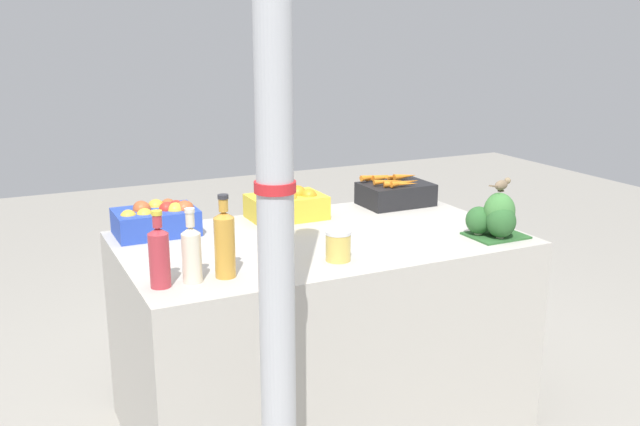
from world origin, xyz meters
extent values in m
plane|color=gray|center=(0.00, 0.00, 0.00)|extent=(10.00, 10.00, 0.00)
cube|color=#B7B2A8|center=(0.00, 0.00, 0.41)|extent=(1.56, 0.93, 0.82)
cylinder|color=#B7BABF|center=(-0.48, -0.72, 1.11)|extent=(0.10, 0.10, 2.21)
cylinder|color=red|center=(-0.48, -0.72, 1.22)|extent=(0.11, 0.11, 0.03)
cube|color=#2847B7|center=(-0.58, 0.33, 0.87)|extent=(0.32, 0.22, 0.10)
sphere|color=gold|center=(-0.51, 0.29, 0.91)|extent=(0.07, 0.07, 0.07)
sphere|color=#BC562D|center=(-0.63, 0.35, 0.92)|extent=(0.07, 0.07, 0.07)
sphere|color=#BC562D|center=(-0.49, 0.30, 0.91)|extent=(0.07, 0.07, 0.07)
sphere|color=#BC562D|center=(-0.47, 0.29, 0.91)|extent=(0.08, 0.08, 0.08)
sphere|color=red|center=(-0.54, 0.31, 0.92)|extent=(0.06, 0.06, 0.06)
sphere|color=red|center=(-0.49, 0.33, 0.91)|extent=(0.07, 0.07, 0.07)
sphere|color=gold|center=(-0.69, 0.29, 0.91)|extent=(0.07, 0.07, 0.07)
sphere|color=#BC562D|center=(-0.51, 0.39, 0.91)|extent=(0.06, 0.06, 0.06)
sphere|color=gold|center=(-0.63, 0.29, 0.91)|extent=(0.07, 0.07, 0.07)
sphere|color=gold|center=(-0.56, 0.39, 0.91)|extent=(0.07, 0.07, 0.07)
sphere|color=#BC562D|center=(-0.63, 0.37, 0.92)|extent=(0.07, 0.07, 0.07)
cube|color=gold|center=(-0.01, 0.33, 0.87)|extent=(0.32, 0.22, 0.10)
sphere|color=orange|center=(-0.01, 0.28, 0.91)|extent=(0.07, 0.07, 0.07)
sphere|color=orange|center=(-0.10, 0.29, 0.92)|extent=(0.09, 0.09, 0.09)
sphere|color=orange|center=(0.05, 0.33, 0.92)|extent=(0.08, 0.08, 0.08)
sphere|color=orange|center=(-0.10, 0.34, 0.92)|extent=(0.08, 0.08, 0.08)
sphere|color=orange|center=(0.08, 0.29, 0.91)|extent=(0.08, 0.08, 0.08)
sphere|color=orange|center=(-0.10, 0.29, 0.92)|extent=(0.08, 0.08, 0.08)
sphere|color=orange|center=(-0.05, 0.30, 0.91)|extent=(0.08, 0.08, 0.08)
cube|color=black|center=(0.55, 0.33, 0.87)|extent=(0.32, 0.22, 0.10)
cone|color=orange|center=(0.56, 0.26, 0.94)|extent=(0.17, 0.05, 0.03)
cone|color=orange|center=(0.50, 0.31, 0.94)|extent=(0.15, 0.04, 0.02)
cone|color=orange|center=(0.50, 0.39, 0.94)|extent=(0.13, 0.07, 0.03)
cone|color=orange|center=(0.49, 0.41, 0.94)|extent=(0.16, 0.04, 0.03)
cone|color=orange|center=(0.53, 0.25, 0.94)|extent=(0.16, 0.08, 0.03)
cone|color=orange|center=(0.54, 0.39, 0.94)|extent=(0.15, 0.03, 0.03)
cone|color=orange|center=(0.63, 0.38, 0.94)|extent=(0.13, 0.03, 0.03)
cone|color=orange|center=(0.63, 0.41, 0.93)|extent=(0.14, 0.02, 0.02)
cube|color=#2D602D|center=(0.64, -0.30, 0.82)|extent=(0.22, 0.18, 0.01)
ellipsoid|color=#427F3D|center=(0.64, -0.31, 0.92)|extent=(0.12, 0.12, 0.15)
cylinder|color=#B2C693|center=(0.64, -0.31, 0.84)|extent=(0.03, 0.03, 0.02)
ellipsoid|color=#2D602D|center=(0.63, -0.34, 0.89)|extent=(0.12, 0.12, 0.13)
cylinder|color=#B2C693|center=(0.63, -0.34, 0.84)|extent=(0.03, 0.03, 0.02)
ellipsoid|color=#2D602D|center=(0.58, -0.26, 0.88)|extent=(0.11, 0.11, 0.11)
cylinder|color=#B2C693|center=(0.58, -0.26, 0.84)|extent=(0.03, 0.03, 0.02)
ellipsoid|color=#427F3D|center=(0.68, -0.26, 0.91)|extent=(0.11, 0.11, 0.15)
cylinder|color=#B2C693|center=(0.68, -0.26, 0.84)|extent=(0.03, 0.03, 0.02)
cylinder|color=#B2333D|center=(-0.71, -0.28, 0.91)|extent=(0.07, 0.07, 0.18)
cone|color=#B2333D|center=(-0.71, -0.28, 1.01)|extent=(0.07, 0.07, 0.02)
cylinder|color=#B2333D|center=(-0.71, -0.28, 1.04)|extent=(0.03, 0.03, 0.04)
cylinder|color=gold|center=(-0.71, -0.28, 1.06)|extent=(0.03, 0.03, 0.01)
cylinder|color=beige|center=(-0.60, -0.28, 0.90)|extent=(0.06, 0.06, 0.17)
cone|color=beige|center=(-0.60, -0.28, 0.99)|extent=(0.06, 0.06, 0.02)
cylinder|color=beige|center=(-0.60, -0.28, 1.03)|extent=(0.03, 0.03, 0.05)
cylinder|color=silver|center=(-0.60, -0.28, 1.06)|extent=(0.03, 0.03, 0.01)
cylinder|color=gold|center=(-0.49, -0.28, 0.92)|extent=(0.07, 0.07, 0.21)
cone|color=gold|center=(-0.49, -0.28, 1.03)|extent=(0.07, 0.07, 0.02)
cylinder|color=gold|center=(-0.49, -0.28, 1.07)|extent=(0.03, 0.03, 0.04)
cylinder|color=#2D2D33|center=(-0.49, -0.28, 1.09)|extent=(0.04, 0.04, 0.01)
cylinder|color=#DBBC56|center=(-0.07, -0.29, 0.87)|extent=(0.09, 0.09, 0.10)
cylinder|color=white|center=(-0.07, -0.29, 0.92)|extent=(0.09, 0.09, 0.01)
cube|color=#4C3D2D|center=(0.66, -0.29, 1.00)|extent=(0.02, 0.02, 0.01)
ellipsoid|color=#7A664C|center=(0.66, -0.29, 1.02)|extent=(0.08, 0.05, 0.04)
sphere|color=#897556|center=(0.70, -0.28, 1.04)|extent=(0.03, 0.03, 0.03)
cone|color=#4C3D28|center=(0.71, -0.28, 1.04)|extent=(0.02, 0.01, 0.01)
cube|color=#7A664C|center=(0.60, -0.31, 1.03)|extent=(0.04, 0.03, 0.01)
camera|label=1|loc=(-1.19, -2.46, 1.63)|focal=40.00mm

